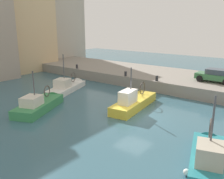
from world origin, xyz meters
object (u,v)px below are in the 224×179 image
object	(u,v)px
fishing_boat_teal	(208,158)
mooring_bollard_north	(77,66)
fishing_boat_green	(41,107)
parked_car_green	(216,75)
fishing_boat_white	(68,89)
mooring_bollard_south	(157,78)
mooring_bollard_mid	(126,74)
fishing_boat_yellow	(135,105)

from	to	relation	value
fishing_boat_teal	mooring_bollard_north	bearing A→B (deg)	63.29
fishing_boat_green	parked_car_green	distance (m)	17.43
mooring_bollard_north	fishing_boat_white	bearing A→B (deg)	-142.29
mooring_bollard_south	mooring_bollard_north	world-z (taller)	same
mooring_bollard_mid	parked_car_green	bearing A→B (deg)	-69.81
parked_car_green	mooring_bollard_mid	size ratio (longest dim) A/B	6.96
fishing_boat_green	mooring_bollard_north	distance (m)	12.90
fishing_boat_teal	mooring_bollard_south	size ratio (longest dim) A/B	10.65
mooring_bollard_south	fishing_boat_white	bearing A→B (deg)	123.54
fishing_boat_yellow	mooring_bollard_north	bearing A→B (deg)	67.13
fishing_boat_white	mooring_bollard_north	distance (m)	6.78
mooring_bollard_mid	mooring_bollard_south	bearing A→B (deg)	-90.00
fishing_boat_yellow	mooring_bollard_mid	size ratio (longest dim) A/B	12.66
fishing_boat_white	mooring_bollard_mid	bearing A→B (deg)	-36.79
fishing_boat_green	fishing_boat_yellow	world-z (taller)	fishing_boat_yellow
fishing_boat_yellow	mooring_bollard_south	world-z (taller)	fishing_boat_yellow
mooring_bollard_south	mooring_bollard_mid	distance (m)	4.00
fishing_boat_yellow	parked_car_green	bearing A→B (deg)	-25.05
mooring_bollard_south	mooring_bollard_mid	bearing A→B (deg)	90.00
mooring_bollard_mid	mooring_bollard_north	size ratio (longest dim) A/B	1.00
fishing_boat_teal	mooring_bollard_mid	bearing A→B (deg)	50.58
fishing_boat_teal	parked_car_green	size ratio (longest dim) A/B	1.53
parked_car_green	mooring_bollard_south	world-z (taller)	parked_car_green
fishing_boat_green	parked_car_green	size ratio (longest dim) A/B	1.64
fishing_boat_yellow	parked_car_green	world-z (taller)	fishing_boat_yellow
parked_car_green	fishing_boat_white	bearing A→B (deg)	123.55
fishing_boat_white	mooring_bollard_mid	distance (m)	6.70
mooring_bollard_south	mooring_bollard_north	xyz separation A→B (m)	(0.00, 12.00, 0.00)
fishing_boat_white	parked_car_green	world-z (taller)	fishing_boat_white
parked_car_green	mooring_bollard_north	size ratio (longest dim) A/B	6.96
parked_car_green	mooring_bollard_north	distance (m)	17.29
fishing_boat_teal	mooring_bollard_mid	xyz separation A→B (m)	(10.38, 12.63, 1.31)
fishing_boat_teal	fishing_boat_green	bearing A→B (deg)	91.81
fishing_boat_teal	mooring_bollard_mid	world-z (taller)	fishing_boat_teal
parked_car_green	mooring_bollard_south	distance (m)	5.98
mooring_bollard_north	mooring_bollard_mid	bearing A→B (deg)	-90.00
fishing_boat_teal	mooring_bollard_south	distance (m)	13.56
fishing_boat_teal	fishing_boat_white	xyz separation A→B (m)	(5.12, 16.57, -0.03)
fishing_boat_white	mooring_bollard_south	xyz separation A→B (m)	(5.26, -7.93, 1.33)
fishing_boat_white	mooring_bollard_north	xyz separation A→B (m)	(5.26, 4.07, 1.33)
mooring_bollard_south	mooring_bollard_mid	world-z (taller)	same
mooring_bollard_south	fishing_boat_yellow	bearing A→B (deg)	-170.71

